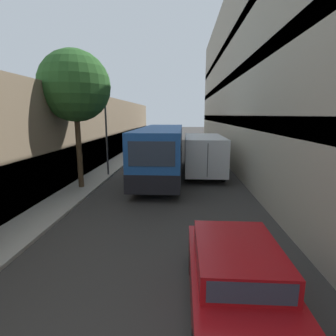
{
  "coord_description": "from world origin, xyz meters",
  "views": [
    {
      "loc": [
        0.86,
        -0.27,
        3.95
      ],
      "look_at": [
        0.19,
        11.31,
        1.6
      ],
      "focal_mm": 28.0,
      "sensor_mm": 36.0,
      "label": 1
    }
  ],
  "objects_px": {
    "bus": "(161,152)",
    "panel_van": "(156,143)",
    "street_tree_left": "(75,87)",
    "car_hatchback": "(237,278)",
    "box_truck": "(203,152)",
    "street_lamp": "(105,105)"
  },
  "relations": [
    {
      "from": "bus",
      "to": "panel_van",
      "type": "xyz_separation_m",
      "value": [
        -1.54,
        11.15,
        -0.59
      ]
    },
    {
      "from": "panel_van",
      "to": "street_lamp",
      "type": "height_order",
      "value": "street_lamp"
    },
    {
      "from": "car_hatchback",
      "to": "box_truck",
      "type": "height_order",
      "value": "box_truck"
    },
    {
      "from": "street_lamp",
      "to": "street_tree_left",
      "type": "xyz_separation_m",
      "value": [
        -0.61,
        -3.05,
        0.8
      ]
    },
    {
      "from": "bus",
      "to": "panel_van",
      "type": "height_order",
      "value": "bus"
    },
    {
      "from": "car_hatchback",
      "to": "street_tree_left",
      "type": "relative_size",
      "value": 0.59
    },
    {
      "from": "street_tree_left",
      "to": "car_hatchback",
      "type": "bearing_deg",
      "value": -52.82
    },
    {
      "from": "box_truck",
      "to": "panel_van",
      "type": "xyz_separation_m",
      "value": [
        -4.27,
        9.41,
        -0.37
      ]
    },
    {
      "from": "street_lamp",
      "to": "street_tree_left",
      "type": "distance_m",
      "value": 3.22
    },
    {
      "from": "box_truck",
      "to": "street_tree_left",
      "type": "relative_size",
      "value": 1.12
    },
    {
      "from": "car_hatchback",
      "to": "panel_van",
      "type": "distance_m",
      "value": 23.15
    },
    {
      "from": "box_truck",
      "to": "car_hatchback",
      "type": "bearing_deg",
      "value": -91.09
    },
    {
      "from": "panel_van",
      "to": "street_lamp",
      "type": "bearing_deg",
      "value": -100.25
    },
    {
      "from": "street_tree_left",
      "to": "box_truck",
      "type": "bearing_deg",
      "value": 34.11
    },
    {
      "from": "car_hatchback",
      "to": "bus",
      "type": "xyz_separation_m",
      "value": [
        -2.48,
        11.65,
        0.95
      ]
    },
    {
      "from": "car_hatchback",
      "to": "street_lamp",
      "type": "distance_m",
      "value": 13.77
    },
    {
      "from": "car_hatchback",
      "to": "bus",
      "type": "height_order",
      "value": "bus"
    },
    {
      "from": "car_hatchback",
      "to": "street_tree_left",
      "type": "height_order",
      "value": "street_tree_left"
    },
    {
      "from": "box_truck",
      "to": "street_lamp",
      "type": "relative_size",
      "value": 1.24
    },
    {
      "from": "panel_van",
      "to": "street_tree_left",
      "type": "height_order",
      "value": "street_tree_left"
    },
    {
      "from": "street_tree_left",
      "to": "panel_van",
      "type": "bearing_deg",
      "value": 79.51
    },
    {
      "from": "street_lamp",
      "to": "panel_van",
      "type": "bearing_deg",
      "value": 79.75
    }
  ]
}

